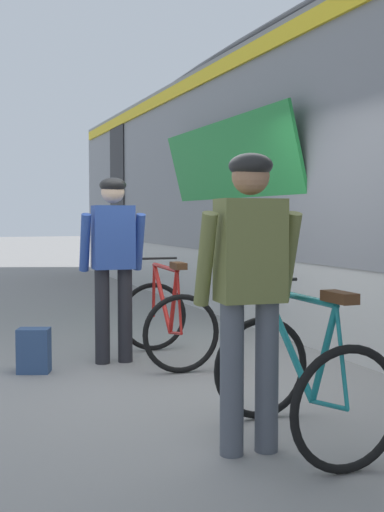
{
  "coord_description": "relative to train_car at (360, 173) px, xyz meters",
  "views": [
    {
      "loc": [
        -2.01,
        -5.09,
        1.4
      ],
      "look_at": [
        0.06,
        0.15,
        1.05
      ],
      "focal_mm": 45.23,
      "sensor_mm": 36.0,
      "label": 1
    }
  ],
  "objects": [
    {
      "name": "train_car",
      "position": [
        0.0,
        0.0,
        0.0
      ],
      "size": [
        3.24,
        18.78,
        3.88
      ],
      "color": "slate",
      "rests_on": "ground"
    },
    {
      "name": "backpack_on_platform",
      "position": [
        -4.37,
        -1.25,
        -1.77
      ],
      "size": [
        0.33,
        0.27,
        0.4
      ],
      "primitive_type": "cube",
      "rotation": [
        0.0,
        0.0,
        -0.37
      ],
      "color": "navy",
      "rests_on": "ground"
    },
    {
      "name": "cyclist_far_in_blue",
      "position": [
        -3.6,
        -1.12,
        -0.91
      ],
      "size": [
        0.62,
        0.33,
        1.76
      ],
      "color": "#232328",
      "rests_on": "ground"
    },
    {
      "name": "ground_plane",
      "position": [
        -3.13,
        -1.96,
        -1.97
      ],
      "size": [
        80.0,
        80.0,
        0.0
      ],
      "primitive_type": "plane",
      "color": "gray"
    },
    {
      "name": "bicycle_far_red",
      "position": [
        -3.11,
        -1.24,
        -1.56
      ],
      "size": [
        0.78,
        1.12,
        0.99
      ],
      "color": "black",
      "rests_on": "ground"
    },
    {
      "name": "water_bottle_near_the_bikes",
      "position": [
        -2.75,
        -1.87,
        -1.85
      ],
      "size": [
        0.08,
        0.08,
        0.23
      ],
      "primitive_type": "cylinder",
      "color": "red",
      "rests_on": "ground"
    },
    {
      "name": "bicycle_near_teal",
      "position": [
        -3.1,
        -3.68,
        -1.56
      ],
      "size": [
        0.72,
        1.08,
        0.99
      ],
      "color": "black",
      "rests_on": "ground"
    },
    {
      "name": "cyclist_near_in_olive",
      "position": [
        -3.46,
        -3.7,
        -0.91
      ],
      "size": [
        0.63,
        0.34,
        1.76
      ],
      "color": "#4C515B",
      "rests_on": "ground"
    },
    {
      "name": "water_bottle_by_the_backpack",
      "position": [
        -4.45,
        -1.07,
        -1.87
      ],
      "size": [
        0.08,
        0.08,
        0.2
      ],
      "primitive_type": "cylinder",
      "color": "silver",
      "rests_on": "ground"
    }
  ]
}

